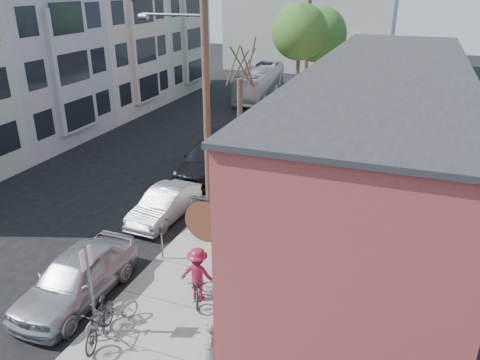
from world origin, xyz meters
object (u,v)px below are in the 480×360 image
(utility_pole_near, at_px, (205,92))
(parked_bike_a, at_px, (100,322))
(patron_grey, at_px, (211,348))
(car_2, at_px, (208,159))
(cyclist, at_px, (198,274))
(bus, at_px, (260,82))
(sign_post, at_px, (89,281))
(patron_green, at_px, (228,298))
(tree_leafy_mid, at_px, (300,32))
(parking_meter_near, at_px, (161,238))
(car_1, at_px, (165,204))
(parked_bike_b, at_px, (112,314))
(patio_chair_a, at_px, (238,303))
(car_3, at_px, (254,128))
(tree_leafy_far, at_px, (319,35))
(car_0, at_px, (77,277))
(tree_bare, at_px, (240,138))
(patio_chair_b, at_px, (223,347))
(parking_meter_far, at_px, (237,165))

(utility_pole_near, height_order, parked_bike_a, utility_pole_near)
(patron_grey, distance_m, car_2, 13.70)
(patron_grey, bearing_deg, cyclist, -172.14)
(cyclist, bearing_deg, bus, -79.23)
(utility_pole_near, height_order, bus, utility_pole_near)
(sign_post, bearing_deg, utility_pole_near, 89.70)
(patron_green, bearing_deg, tree_leafy_mid, -163.02)
(parking_meter_near, distance_m, tree_leafy_mid, 17.78)
(car_1, xyz_separation_m, car_2, (-0.36, 5.26, 0.14))
(tree_leafy_mid, height_order, patron_grey, tree_leafy_mid)
(parked_bike_b, bearing_deg, patio_chair_a, 52.30)
(sign_post, bearing_deg, bus, 99.43)
(patron_grey, height_order, car_3, patron_grey)
(car_2, distance_m, car_3, 6.18)
(tree_leafy_far, bearing_deg, car_0, -94.42)
(patio_chair_a, bearing_deg, car_3, 105.21)
(parking_meter_near, height_order, tree_bare, tree_bare)
(car_2, bearing_deg, tree_leafy_far, 74.75)
(cyclist, height_order, parked_bike_a, cyclist)
(tree_leafy_far, bearing_deg, car_1, -95.90)
(parked_bike_a, xyz_separation_m, car_2, (-2.31, 12.45, 0.07))
(patio_chair_b, height_order, patron_green, patron_green)
(parking_meter_near, distance_m, tree_leafy_far, 23.60)
(parked_bike_a, bearing_deg, parking_meter_far, 78.79)
(parking_meter_near, xyz_separation_m, car_1, (-1.53, 2.97, -0.32))
(parking_meter_near, xyz_separation_m, parked_bike_a, (0.43, -4.21, -0.26))
(patron_grey, height_order, car_2, patron_grey)
(utility_pole_near, xyz_separation_m, cyclist, (2.04, -5.31, -4.38))
(utility_pole_near, relative_size, tree_leafy_mid, 1.25)
(utility_pole_near, bearing_deg, cyclist, -68.98)
(sign_post, height_order, tree_leafy_mid, tree_leafy_mid)
(car_0, bearing_deg, parked_bike_a, -37.62)
(tree_leafy_far, bearing_deg, utility_pole_near, -91.21)
(parking_meter_far, height_order, tree_leafy_far, tree_leafy_far)
(parking_meter_near, height_order, car_2, car_2)
(patron_green, bearing_deg, cyclist, -110.27)
(patio_chair_a, height_order, car_1, car_1)
(tree_leafy_far, height_order, car_2, tree_leafy_far)
(parking_meter_far, xyz_separation_m, bus, (-4.84, 18.18, 0.34))
(utility_pole_near, bearing_deg, tree_bare, 81.42)
(patio_chair_a, distance_m, patron_grey, 2.31)
(tree_leafy_far, height_order, parked_bike_b, tree_leafy_far)
(cyclist, bearing_deg, car_3, -80.85)
(parked_bike_b, height_order, car_1, car_1)
(parking_meter_far, height_order, parked_bike_a, parking_meter_far)
(patio_chair_a, relative_size, patio_chair_b, 1.00)
(parked_bike_b, bearing_deg, utility_pole_near, 116.16)
(car_1, bearing_deg, parking_meter_near, -59.58)
(patron_grey, xyz_separation_m, patron_green, (-0.29, 1.93, 0.05))
(patio_chair_b, height_order, car_3, car_3)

